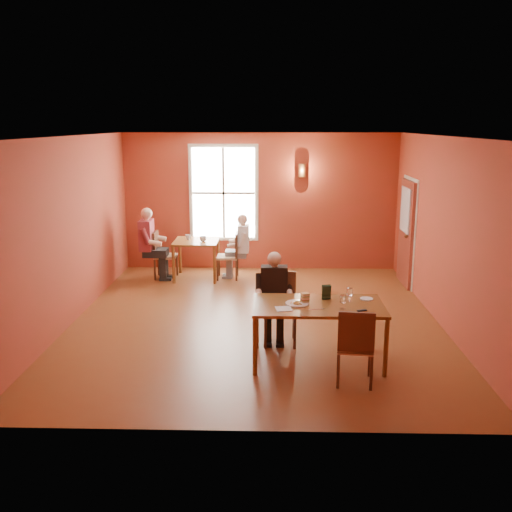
{
  "coord_description": "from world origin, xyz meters",
  "views": [
    {
      "loc": [
        0.25,
        -8.98,
        3.2
      ],
      "look_at": [
        0.0,
        0.2,
        1.05
      ],
      "focal_mm": 40.0,
      "sensor_mm": 36.0,
      "label": 1
    }
  ],
  "objects_px": {
    "second_table": "(197,259)",
    "diner_maroon": "(164,244)",
    "diner_main": "(280,302)",
    "chair_diner_main": "(280,310)",
    "chair_empty": "(355,345)",
    "main_table": "(317,333)",
    "diner_white": "(229,248)",
    "chair_diner_white": "(228,256)",
    "chair_diner_maroon": "(166,255)"
  },
  "relations": [
    {
      "from": "second_table",
      "to": "chair_diner_main",
      "type": "bearing_deg",
      "value": -64.76
    },
    {
      "from": "chair_empty",
      "to": "diner_white",
      "type": "bearing_deg",
      "value": 118.5
    },
    {
      "from": "chair_empty",
      "to": "second_table",
      "type": "xyz_separation_m",
      "value": [
        -2.62,
        4.89,
        -0.09
      ]
    },
    {
      "from": "chair_diner_white",
      "to": "chair_diner_maroon",
      "type": "height_order",
      "value": "chair_diner_maroon"
    },
    {
      "from": "chair_diner_main",
      "to": "chair_diner_maroon",
      "type": "height_order",
      "value": "chair_diner_main"
    },
    {
      "from": "chair_diner_main",
      "to": "diner_main",
      "type": "relative_size",
      "value": 0.81
    },
    {
      "from": "chair_diner_main",
      "to": "chair_diner_maroon",
      "type": "xyz_separation_m",
      "value": [
        -2.35,
        3.61,
        -0.03
      ]
    },
    {
      "from": "diner_main",
      "to": "chair_empty",
      "type": "bearing_deg",
      "value": 126.38
    },
    {
      "from": "main_table",
      "to": "chair_diner_white",
      "type": "relative_size",
      "value": 1.8
    },
    {
      "from": "chair_diner_white",
      "to": "diner_white",
      "type": "bearing_deg",
      "value": -90.0
    },
    {
      "from": "diner_main",
      "to": "diner_maroon",
      "type": "height_order",
      "value": "diner_maroon"
    },
    {
      "from": "main_table",
      "to": "chair_diner_maroon",
      "type": "relative_size",
      "value": 1.76
    },
    {
      "from": "main_table",
      "to": "diner_white",
      "type": "bearing_deg",
      "value": 109.66
    },
    {
      "from": "chair_empty",
      "to": "chair_diner_white",
      "type": "bearing_deg",
      "value": 118.8
    },
    {
      "from": "main_table",
      "to": "diner_maroon",
      "type": "height_order",
      "value": "diner_maroon"
    },
    {
      "from": "chair_diner_main",
      "to": "diner_main",
      "type": "distance_m",
      "value": 0.12
    },
    {
      "from": "diner_main",
      "to": "chair_diner_main",
      "type": "bearing_deg",
      "value": -90.0
    },
    {
      "from": "second_table",
      "to": "chair_diner_white",
      "type": "bearing_deg",
      "value": 0.0
    },
    {
      "from": "chair_diner_main",
      "to": "chair_empty",
      "type": "bearing_deg",
      "value": 125.73
    },
    {
      "from": "diner_main",
      "to": "main_table",
      "type": "bearing_deg",
      "value": 128.88
    },
    {
      "from": "main_table",
      "to": "diner_maroon",
      "type": "bearing_deg",
      "value": 124.07
    },
    {
      "from": "chair_diner_white",
      "to": "diner_white",
      "type": "xyz_separation_m",
      "value": [
        0.03,
        0.0,
        0.16
      ]
    },
    {
      "from": "chair_diner_main",
      "to": "chair_empty",
      "type": "distance_m",
      "value": 1.57
    },
    {
      "from": "main_table",
      "to": "second_table",
      "type": "height_order",
      "value": "main_table"
    },
    {
      "from": "second_table",
      "to": "diner_maroon",
      "type": "height_order",
      "value": "diner_maroon"
    },
    {
      "from": "diner_main",
      "to": "diner_white",
      "type": "distance_m",
      "value": 3.78
    },
    {
      "from": "second_table",
      "to": "diner_white",
      "type": "bearing_deg",
      "value": 0.0
    },
    {
      "from": "main_table",
      "to": "chair_empty",
      "type": "xyz_separation_m",
      "value": [
        0.42,
        -0.63,
        0.09
      ]
    },
    {
      "from": "chair_diner_white",
      "to": "diner_maroon",
      "type": "distance_m",
      "value": 1.35
    },
    {
      "from": "diner_white",
      "to": "chair_diner_main",
      "type": "bearing_deg",
      "value": -164.19
    },
    {
      "from": "second_table",
      "to": "chair_diner_maroon",
      "type": "bearing_deg",
      "value": 180.0
    },
    {
      "from": "main_table",
      "to": "diner_maroon",
      "type": "relative_size",
      "value": 1.21
    },
    {
      "from": "chair_diner_main",
      "to": "diner_maroon",
      "type": "height_order",
      "value": "diner_maroon"
    },
    {
      "from": "diner_maroon",
      "to": "diner_white",
      "type": "bearing_deg",
      "value": 90.0
    },
    {
      "from": "diner_main",
      "to": "second_table",
      "type": "relative_size",
      "value": 1.41
    },
    {
      "from": "main_table",
      "to": "second_table",
      "type": "xyz_separation_m",
      "value": [
        -2.2,
        4.26,
        -0.01
      ]
    },
    {
      "from": "second_table",
      "to": "diner_maroon",
      "type": "bearing_deg",
      "value": 180.0
    },
    {
      "from": "second_table",
      "to": "diner_maroon",
      "type": "relative_size",
      "value": 0.63
    },
    {
      "from": "chair_diner_white",
      "to": "diner_maroon",
      "type": "xyz_separation_m",
      "value": [
        -1.33,
        0.0,
        0.24
      ]
    },
    {
      "from": "second_table",
      "to": "chair_diner_maroon",
      "type": "relative_size",
      "value": 0.92
    },
    {
      "from": "chair_empty",
      "to": "diner_maroon",
      "type": "distance_m",
      "value": 5.9
    },
    {
      "from": "chair_diner_main",
      "to": "second_table",
      "type": "xyz_separation_m",
      "value": [
        -1.7,
        3.61,
        -0.12
      ]
    },
    {
      "from": "chair_diner_main",
      "to": "diner_white",
      "type": "distance_m",
      "value": 3.76
    },
    {
      "from": "chair_empty",
      "to": "diner_main",
      "type": "bearing_deg",
      "value": 133.22
    },
    {
      "from": "chair_diner_main",
      "to": "second_table",
      "type": "relative_size",
      "value": 1.15
    },
    {
      "from": "chair_diner_main",
      "to": "diner_maroon",
      "type": "relative_size",
      "value": 0.72
    },
    {
      "from": "second_table",
      "to": "chair_diner_white",
      "type": "distance_m",
      "value": 0.66
    },
    {
      "from": "chair_empty",
      "to": "chair_diner_maroon",
      "type": "distance_m",
      "value": 5.88
    },
    {
      "from": "main_table",
      "to": "chair_diner_main",
      "type": "bearing_deg",
      "value": 127.57
    },
    {
      "from": "diner_main",
      "to": "chair_diner_maroon",
      "type": "xyz_separation_m",
      "value": [
        -2.35,
        3.64,
        -0.15
      ]
    }
  ]
}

